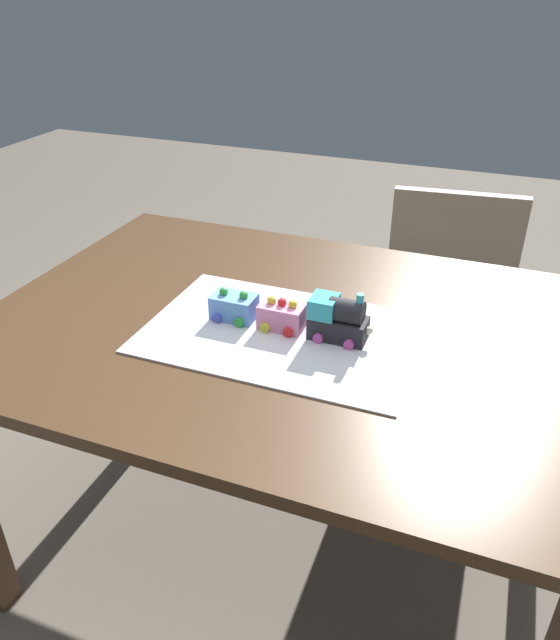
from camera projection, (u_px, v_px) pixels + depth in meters
name	position (u px, v px, depth m)	size (l,w,h in m)	color
ground_plane	(287.00, 542.00, 1.77)	(8.00, 8.00, 0.00)	#6B6054
dining_table	(289.00, 362.00, 1.45)	(1.40, 1.00, 0.74)	#4C331E
chair	(446.00, 290.00, 2.12)	(0.44, 0.44, 0.86)	gray
cake_board	(280.00, 332.00, 1.36)	(0.60, 0.40, 0.00)	silver
cake_locomotive	(338.00, 319.00, 1.31)	(0.14, 0.08, 0.12)	#232328
cake_car_tanker_bubblegum	(282.00, 315.00, 1.36)	(0.10, 0.08, 0.07)	pink
cake_car_caboose_sky_blue	(234.00, 306.00, 1.40)	(0.10, 0.08, 0.07)	#669EEA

